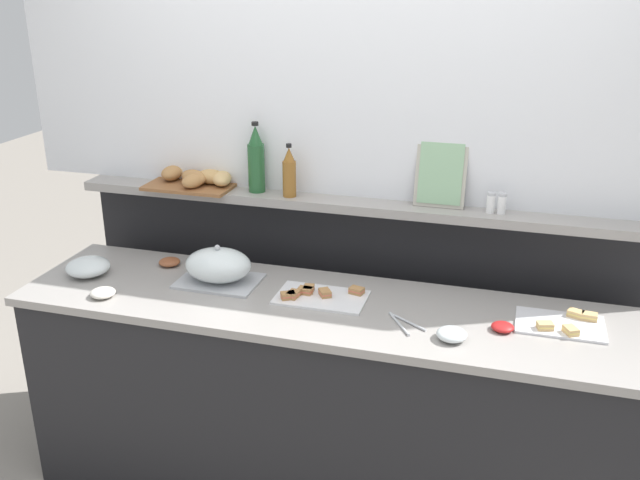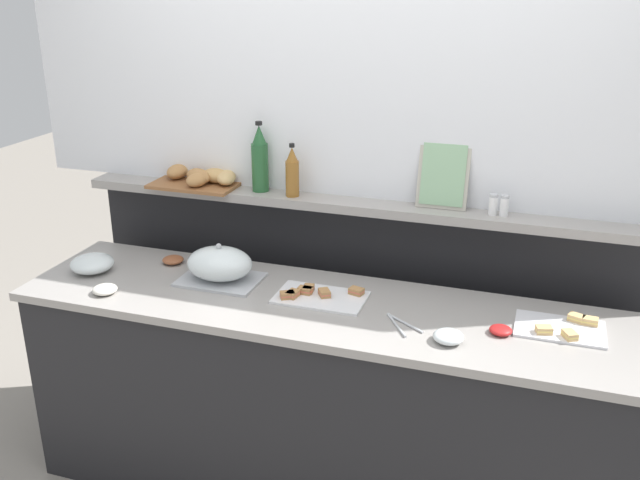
{
  "view_description": "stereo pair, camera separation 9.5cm",
  "coord_description": "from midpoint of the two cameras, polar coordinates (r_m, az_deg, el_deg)",
  "views": [
    {
      "loc": [
        0.68,
        -2.4,
        2.15
      ],
      "look_at": [
        -0.05,
        0.1,
        1.15
      ],
      "focal_mm": 39.27,
      "sensor_mm": 36.0,
      "label": 1
    },
    {
      "loc": [
        0.77,
        -2.37,
        2.15
      ],
      "look_at": [
        -0.05,
        0.1,
        1.15
      ],
      "focal_mm": 39.27,
      "sensor_mm": 36.0,
      "label": 2
    }
  ],
  "objects": [
    {
      "name": "sandwich_platter_front",
      "position": [
        2.82,
        -1.08,
        -4.57
      ],
      "size": [
        0.36,
        0.22,
        0.04
      ],
      "color": "white",
      "rests_on": "buffet_counter"
    },
    {
      "name": "serving_tongs",
      "position": [
        2.64,
        5.71,
        -6.69
      ],
      "size": [
        0.16,
        0.16,
        0.01
      ],
      "color": "#B7BABF",
      "rests_on": "buffet_counter"
    },
    {
      "name": "condiment_bowl_red",
      "position": [
        3.21,
        -13.0,
        -1.76
      ],
      "size": [
        0.1,
        0.1,
        0.03
      ],
      "primitive_type": "ellipsoid",
      "color": "brown",
      "rests_on": "buffet_counter"
    },
    {
      "name": "glass_bowl_medium",
      "position": [
        2.55,
        9.63,
        -7.63
      ],
      "size": [
        0.11,
        0.11,
        0.04
      ],
      "color": "silver",
      "rests_on": "buffet_counter"
    },
    {
      "name": "salt_shaker",
      "position": [
        2.94,
        12.84,
        2.97
      ],
      "size": [
        0.03,
        0.03,
        0.09
      ],
      "color": "white",
      "rests_on": "back_ledge_unit"
    },
    {
      "name": "serving_cloche",
      "position": [
        2.97,
        -9.2,
        -2.15
      ],
      "size": [
        0.34,
        0.24,
        0.17
      ],
      "color": "#B7BABF",
      "rests_on": "buffet_counter"
    },
    {
      "name": "upper_wall_panel",
      "position": [
        3.0,
        2.34,
        16.46
      ],
      "size": [
        3.16,
        0.08,
        1.38
      ],
      "primitive_type": "cube",
      "color": "white",
      "rests_on": "back_ledge_unit"
    },
    {
      "name": "condiment_bowl_teal",
      "position": [
        2.98,
        -18.17,
        -4.11
      ],
      "size": [
        0.1,
        0.1,
        0.04
      ],
      "primitive_type": "ellipsoid",
      "color": "silver",
      "rests_on": "buffet_counter"
    },
    {
      "name": "vinegar_bottle_amber",
      "position": [
        3.07,
        -3.41,
        5.45
      ],
      "size": [
        0.06,
        0.06,
        0.24
      ],
      "color": "#8E5B23",
      "rests_on": "back_ledge_unit"
    },
    {
      "name": "back_ledge_unit",
      "position": [
        3.33,
        1.91,
        -5.91
      ],
      "size": [
        2.56,
        0.22,
        1.22
      ],
      "color": "black",
      "rests_on": "ground_plane"
    },
    {
      "name": "bread_basket",
      "position": [
        3.29,
        -11.08,
        4.94
      ],
      "size": [
        0.41,
        0.26,
        0.08
      ],
      "color": "brown",
      "rests_on": "back_ledge_unit"
    },
    {
      "name": "sandwich_platter_side",
      "position": [
        2.75,
        18.22,
        -6.51
      ],
      "size": [
        0.32,
        0.21,
        0.04
      ],
      "color": "silver",
      "rests_on": "buffet_counter"
    },
    {
      "name": "pepper_shaker",
      "position": [
        2.94,
        13.7,
        2.89
      ],
      "size": [
        0.03,
        0.03,
        0.09
      ],
      "color": "white",
      "rests_on": "back_ledge_unit"
    },
    {
      "name": "framed_picture",
      "position": [
        2.97,
        8.91,
        5.36
      ],
      "size": [
        0.21,
        0.08,
        0.28
      ],
      "color": "#B2AD9E",
      "rests_on": "back_ledge_unit"
    },
    {
      "name": "buffet_counter",
      "position": [
        3.01,
        -0.52,
        -13.06
      ],
      "size": [
        2.52,
        0.63,
        0.92
      ],
      "color": "black",
      "rests_on": "ground_plane"
    },
    {
      "name": "glass_bowl_large",
      "position": [
        3.2,
        -19.19,
        -2.14
      ],
      "size": [
        0.19,
        0.19,
        0.08
      ],
      "color": "silver",
      "rests_on": "buffet_counter"
    },
    {
      "name": "condiment_bowl_dark",
      "position": [
        2.65,
        13.65,
        -6.91
      ],
      "size": [
        0.08,
        0.08,
        0.03
      ],
      "primitive_type": "ellipsoid",
      "color": "red",
      "rests_on": "buffet_counter"
    },
    {
      "name": "ground_plane",
      "position": [
        3.75,
        2.23,
        -13.94
      ],
      "size": [
        12.0,
        12.0,
        0.0
      ],
      "primitive_type": "plane",
      "color": "gray"
    },
    {
      "name": "wine_bottle_green",
      "position": [
        3.15,
        -6.1,
        6.45
      ],
      "size": [
        0.08,
        0.08,
        0.32
      ],
      "color": "#23562D",
      "rests_on": "back_ledge_unit"
    }
  ]
}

